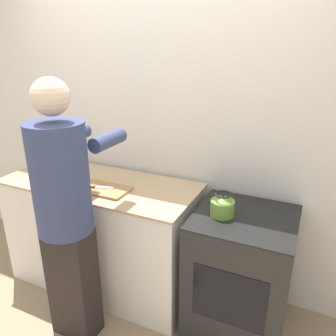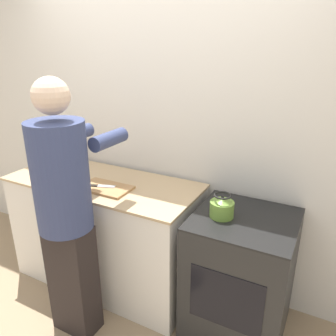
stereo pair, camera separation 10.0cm
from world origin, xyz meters
The scene contains 10 objects.
ground_plane centered at (0.00, 0.00, 0.00)m, with size 12.00×12.00×0.00m, color #997F60.
wall_back centered at (0.00, 0.71, 1.30)m, with size 8.00×0.05×2.60m.
counter centered at (-0.35, 0.32, 0.46)m, with size 1.55×0.66×0.92m.
oven centered at (0.79, 0.32, 0.44)m, with size 0.65×0.64×0.89m.
person centered at (-0.22, -0.20, 0.96)m, with size 0.39×0.62×1.76m.
cutting_board centered at (-0.23, 0.21, 0.93)m, with size 0.38×0.23×0.02m.
knife centered at (-0.27, 0.20, 0.94)m, with size 0.21×0.10×0.01m.
kettle centered at (0.65, 0.27, 0.95)m, with size 0.16×0.16×0.15m.
bowl_prep centered at (-0.80, 0.48, 0.95)m, with size 0.13×0.13×0.05m.
canister_jar centered at (-0.93, 0.30, 1.01)m, with size 0.12×0.12×0.17m.
Camera 1 is at (1.12, -1.58, 1.92)m, focal length 35.00 mm.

